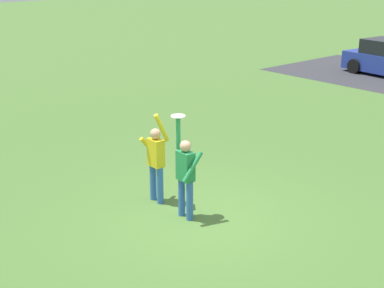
% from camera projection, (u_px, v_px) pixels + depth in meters
% --- Properties ---
extents(ground_plane, '(120.00, 120.00, 0.00)m').
position_uv_depth(ground_plane, '(199.00, 218.00, 10.89)').
color(ground_plane, '#4C7533').
extents(person_catcher, '(0.55, 0.49, 2.08)m').
position_uv_depth(person_catcher, '(186.00, 172.00, 10.63)').
color(person_catcher, '#3366B7').
rests_on(person_catcher, ground_plane).
extents(person_defender, '(0.55, 0.49, 2.04)m').
position_uv_depth(person_defender, '(156.00, 159.00, 11.36)').
color(person_defender, '#3366B7').
rests_on(person_defender, ground_plane).
extents(frisbee_disc, '(0.28, 0.28, 0.02)m').
position_uv_depth(frisbee_disc, '(178.00, 116.00, 10.43)').
color(frisbee_disc, white).
rests_on(frisbee_disc, person_catcher).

